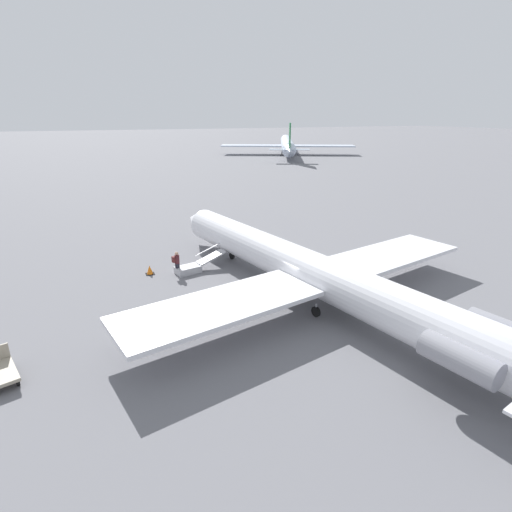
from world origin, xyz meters
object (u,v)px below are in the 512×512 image
object	(u,v)px
airplane_far_right	(287,144)
luggage_cart	(1,371)
passenger	(177,262)
boarding_stairs	(193,267)
airplane_main	(312,272)

from	to	relation	value
airplane_far_right	luggage_cart	distance (m)	107.51
airplane_far_right	passenger	world-z (taller)	airplane_far_right
airplane_far_right	boarding_stairs	bearing A→B (deg)	174.35
airplane_main	passenger	size ratio (longest dim) A/B	18.36
passenger	luggage_cart	size ratio (longest dim) A/B	0.72
boarding_stairs	passenger	xyz separation A→B (m)	(-0.10, 1.20, 0.63)
airplane_far_right	boarding_stairs	xyz separation A→B (m)	(-80.36, 48.15, -2.34)
airplane_far_right	luggage_cart	size ratio (longest dim) A/B	19.05
luggage_cart	boarding_stairs	bearing A→B (deg)	-67.02
airplane_far_right	passenger	bearing A→B (deg)	173.75
airplane_main	boarding_stairs	bearing A→B (deg)	23.40
airplane_main	boarding_stairs	world-z (taller)	airplane_main
boarding_stairs	passenger	bearing A→B (deg)	172.28
passenger	luggage_cart	bearing A→B (deg)	-148.95
airplane_main	airplane_far_right	world-z (taller)	airplane_far_right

